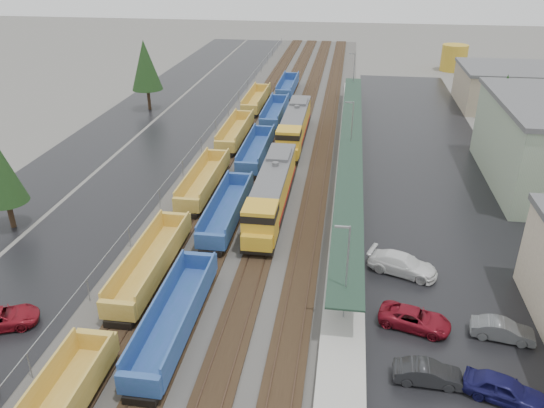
{
  "coord_description": "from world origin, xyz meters",
  "views": [
    {
      "loc": [
        8.85,
        -10.34,
        24.38
      ],
      "look_at": [
        2.29,
        34.45,
        2.0
      ],
      "focal_mm": 35.0,
      "sensor_mm": 36.0,
      "label": 1
    }
  ],
  "objects_px": {
    "well_string_blue": "(227,211)",
    "parked_car_east_c": "(403,264)",
    "locomotive_trail": "(295,127)",
    "locomotive_lead": "(272,193)",
    "parked_car_east_d": "(504,389)",
    "parked_car_east_b": "(415,319)",
    "parked_car_east_a": "(428,374)",
    "well_string_yellow": "(182,216)",
    "storage_tank": "(454,58)",
    "parked_car_east_e": "(503,330)",
    "parked_car_west_c": "(1,318)"
  },
  "relations": [
    {
      "from": "parked_car_east_c",
      "to": "parked_car_east_e",
      "type": "relative_size",
      "value": 1.35
    },
    {
      "from": "storage_tank",
      "to": "locomotive_trail",
      "type": "bearing_deg",
      "value": -119.49
    },
    {
      "from": "parked_car_east_b",
      "to": "storage_tank",
      "type": "bearing_deg",
      "value": 5.75
    },
    {
      "from": "well_string_blue",
      "to": "parked_car_east_a",
      "type": "relative_size",
      "value": 26.76
    },
    {
      "from": "well_string_blue",
      "to": "locomotive_lead",
      "type": "bearing_deg",
      "value": 28.78
    },
    {
      "from": "well_string_yellow",
      "to": "parked_car_east_a",
      "type": "distance_m",
      "value": 26.86
    },
    {
      "from": "locomotive_lead",
      "to": "locomotive_trail",
      "type": "distance_m",
      "value": 21.0
    },
    {
      "from": "parked_car_east_b",
      "to": "locomotive_trail",
      "type": "bearing_deg",
      "value": 34.84
    },
    {
      "from": "parked_car_east_d",
      "to": "locomotive_lead",
      "type": "bearing_deg",
      "value": 57.75
    },
    {
      "from": "parked_car_east_b",
      "to": "parked_car_east_e",
      "type": "xyz_separation_m",
      "value": [
        5.8,
        -0.4,
        -0.0
      ]
    },
    {
      "from": "parked_car_east_b",
      "to": "parked_car_east_d",
      "type": "xyz_separation_m",
      "value": [
        4.57,
        -6.05,
        0.1
      ]
    },
    {
      "from": "parked_car_east_b",
      "to": "parked_car_east_c",
      "type": "bearing_deg",
      "value": 19.05
    },
    {
      "from": "locomotive_lead",
      "to": "parked_car_east_b",
      "type": "relative_size",
      "value": 3.87
    },
    {
      "from": "storage_tank",
      "to": "parked_car_east_c",
      "type": "bearing_deg",
      "value": -101.44
    },
    {
      "from": "well_string_blue",
      "to": "parked_car_east_a",
      "type": "xyz_separation_m",
      "value": [
        16.76,
        -18.8,
        -0.5
      ]
    },
    {
      "from": "parked_car_west_c",
      "to": "locomotive_trail",
      "type": "bearing_deg",
      "value": -44.79
    },
    {
      "from": "locomotive_lead",
      "to": "parked_car_east_a",
      "type": "distance_m",
      "value": 24.62
    },
    {
      "from": "parked_car_east_e",
      "to": "well_string_blue",
      "type": "bearing_deg",
      "value": 66.79
    },
    {
      "from": "parked_car_east_a",
      "to": "parked_car_east_d",
      "type": "xyz_separation_m",
      "value": [
        4.27,
        -0.77,
        0.1
      ]
    },
    {
      "from": "locomotive_lead",
      "to": "parked_car_east_c",
      "type": "height_order",
      "value": "locomotive_lead"
    },
    {
      "from": "storage_tank",
      "to": "parked_car_east_c",
      "type": "relative_size",
      "value": 0.95
    },
    {
      "from": "parked_car_east_a",
      "to": "parked_car_east_c",
      "type": "bearing_deg",
      "value": 4.56
    },
    {
      "from": "locomotive_lead",
      "to": "storage_tank",
      "type": "relative_size",
      "value": 3.61
    },
    {
      "from": "locomotive_trail",
      "to": "locomotive_lead",
      "type": "bearing_deg",
      "value": -90.0
    },
    {
      "from": "locomotive_trail",
      "to": "parked_car_east_d",
      "type": "relative_size",
      "value": 4.13
    },
    {
      "from": "parked_car_east_d",
      "to": "parked_car_east_e",
      "type": "bearing_deg",
      "value": 7.43
    },
    {
      "from": "parked_car_east_a",
      "to": "parked_car_east_c",
      "type": "height_order",
      "value": "parked_car_east_c"
    },
    {
      "from": "locomotive_trail",
      "to": "parked_car_west_c",
      "type": "xyz_separation_m",
      "value": [
        -16.31,
        -40.9,
        -1.63
      ]
    },
    {
      "from": "locomotive_lead",
      "to": "well_string_yellow",
      "type": "distance_m",
      "value": 9.0
    },
    {
      "from": "parked_car_west_c",
      "to": "parked_car_east_d",
      "type": "relative_size",
      "value": 1.09
    },
    {
      "from": "locomotive_trail",
      "to": "parked_car_east_a",
      "type": "bearing_deg",
      "value": -73.1
    },
    {
      "from": "locomotive_lead",
      "to": "well_string_yellow",
      "type": "bearing_deg",
      "value": -153.63
    },
    {
      "from": "locomotive_trail",
      "to": "well_string_yellow",
      "type": "xyz_separation_m",
      "value": [
        -8.0,
        -24.97,
        -1.15
      ]
    },
    {
      "from": "parked_car_east_d",
      "to": "parked_car_east_a",
      "type": "bearing_deg",
      "value": 99.45
    },
    {
      "from": "locomotive_lead",
      "to": "well_string_yellow",
      "type": "xyz_separation_m",
      "value": [
        -8.0,
        -3.97,
        -1.15
      ]
    },
    {
      "from": "parked_car_east_a",
      "to": "parked_car_east_e",
      "type": "bearing_deg",
      "value": -46.92
    },
    {
      "from": "parked_car_east_a",
      "to": "parked_car_east_e",
      "type": "relative_size",
      "value": 1.0
    },
    {
      "from": "parked_car_east_e",
      "to": "parked_car_east_c",
      "type": "bearing_deg",
      "value": 49.17
    },
    {
      "from": "parked_car_east_e",
      "to": "locomotive_trail",
      "type": "bearing_deg",
      "value": 35.0
    },
    {
      "from": "parked_car_east_c",
      "to": "parked_car_east_d",
      "type": "bearing_deg",
      "value": -139.17
    },
    {
      "from": "parked_car_west_c",
      "to": "parked_car_east_d",
      "type": "xyz_separation_m",
      "value": [
        33.34,
        -1.87,
        0.09
      ]
    },
    {
      "from": "locomotive_lead",
      "to": "storage_tank",
      "type": "xyz_separation_m",
      "value": [
        28.28,
        71.01,
        0.33
      ]
    },
    {
      "from": "parked_car_west_c",
      "to": "parked_car_east_c",
      "type": "distance_m",
      "value": 30.49
    },
    {
      "from": "locomotive_lead",
      "to": "parked_car_east_d",
      "type": "xyz_separation_m",
      "value": [
        17.03,
        -21.77,
        -1.54
      ]
    },
    {
      "from": "parked_car_east_b",
      "to": "parked_car_east_e",
      "type": "bearing_deg",
      "value": -77.81
    },
    {
      "from": "well_string_blue",
      "to": "parked_car_east_d",
      "type": "bearing_deg",
      "value": -42.95
    },
    {
      "from": "locomotive_trail",
      "to": "parked_car_east_b",
      "type": "relative_size",
      "value": 3.87
    },
    {
      "from": "well_string_blue",
      "to": "parked_car_east_c",
      "type": "height_order",
      "value": "well_string_blue"
    },
    {
      "from": "parked_car_east_e",
      "to": "storage_tank",
      "type": "bearing_deg",
      "value": 2.24
    },
    {
      "from": "parked_car_east_d",
      "to": "storage_tank",
      "type": "bearing_deg",
      "value": 12.8
    }
  ]
}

